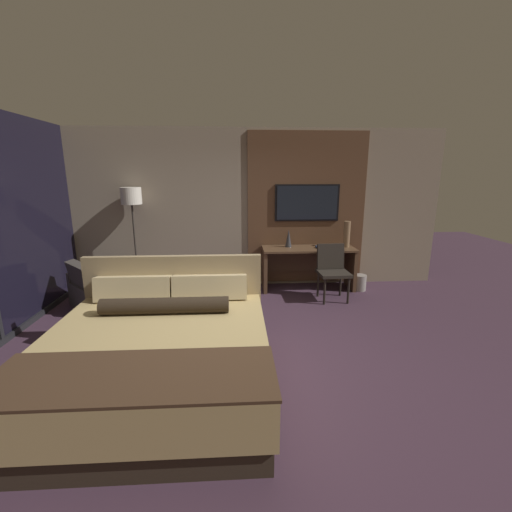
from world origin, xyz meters
TOP-DOWN VIEW (x-y plane):
  - ground_plane at (0.00, 0.00)m, footprint 16.00×16.00m
  - wall_back_tv_panel at (0.14, 2.59)m, footprint 7.20×0.09m
  - bed at (-0.87, -0.59)m, footprint 2.08×2.11m
  - desk at (1.16, 2.28)m, footprint 1.62×0.58m
  - tv at (1.16, 2.52)m, footprint 1.15×0.04m
  - desk_chair at (1.45, 1.75)m, footprint 0.50×0.50m
  - armchair_by_window at (-2.21, 1.62)m, footprint 1.16×1.16m
  - floor_lamp at (-1.86, 2.34)m, footprint 0.34×0.34m
  - vase_tall at (1.84, 2.28)m, footprint 0.12×0.12m
  - vase_short at (0.81, 2.35)m, footprint 0.11×0.11m
  - book at (1.40, 2.21)m, footprint 0.23×0.17m
  - waste_bin at (2.07, 2.10)m, footprint 0.22×0.22m

SIDE VIEW (x-z plane):
  - ground_plane at x=0.00m, z-range 0.00..0.00m
  - waste_bin at x=2.07m, z-range 0.00..0.28m
  - armchair_by_window at x=-2.21m, z-range -0.13..0.63m
  - bed at x=-0.87m, z-range -0.20..0.89m
  - desk at x=1.16m, z-range 0.13..0.89m
  - desk_chair at x=1.45m, z-range 0.09..0.99m
  - book at x=1.40m, z-range 0.76..0.79m
  - vase_short at x=0.81m, z-range 0.76..1.07m
  - vase_tall at x=1.84m, z-range 0.76..1.21m
  - wall_back_tv_panel at x=0.14m, z-range 0.00..2.80m
  - tv at x=1.16m, z-range 1.20..1.84m
  - floor_lamp at x=-1.86m, z-range 0.62..2.42m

